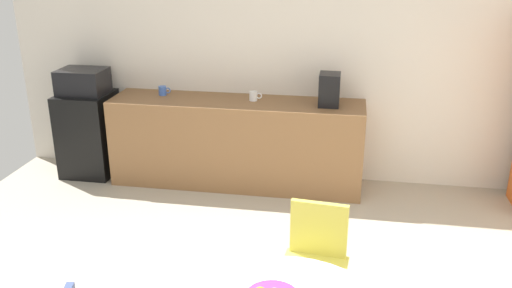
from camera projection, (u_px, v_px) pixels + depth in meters
wall_back at (290, 56)px, 5.58m from camera, size 6.00×0.10×2.60m
counter_block at (237, 143)px, 5.64m from camera, size 2.58×0.60×0.90m
mini_fridge at (89, 134)px, 5.90m from camera, size 0.54×0.54×0.90m
microwave at (83, 81)px, 5.69m from camera, size 0.48×0.38×0.26m
chair_yellow at (316, 251)px, 3.53m from camera, size 0.46×0.46×0.83m
mug_white at (163, 91)px, 5.67m from camera, size 0.13×0.08×0.09m
mug_green at (254, 96)px, 5.47m from camera, size 0.13×0.08×0.09m
mug_red at (328, 99)px, 5.36m from camera, size 0.13×0.08×0.09m
coffee_maker at (329, 90)px, 5.27m from camera, size 0.20×0.24×0.32m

